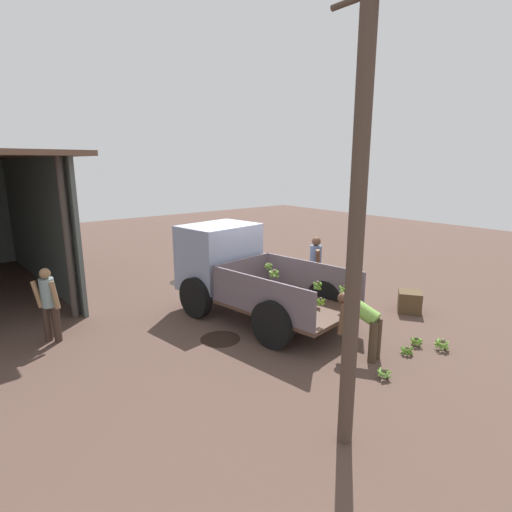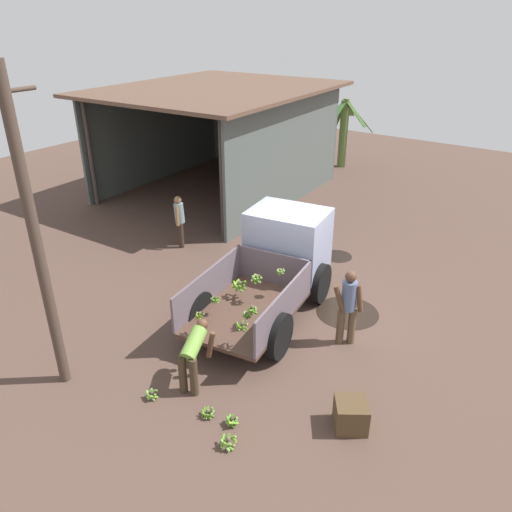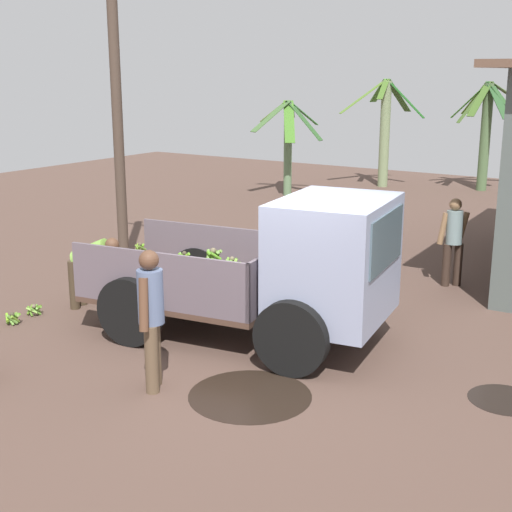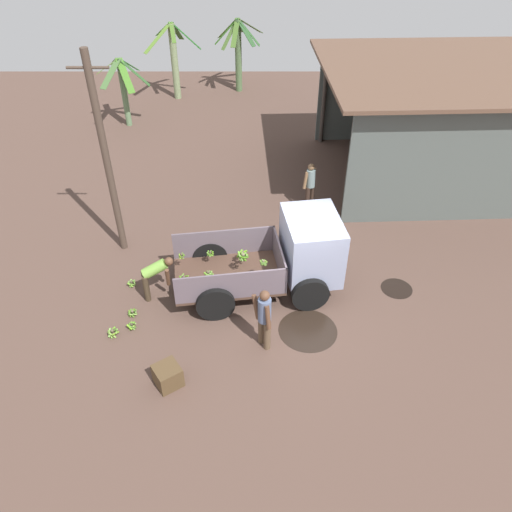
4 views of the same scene
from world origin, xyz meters
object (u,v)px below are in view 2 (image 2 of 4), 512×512
(utility_pole, at_px, (36,240))
(wooden_crate_0, at_px, (351,415))
(person_worker_loading, at_px, (194,352))
(banana_bunch_on_ground_3, at_px, (208,412))
(banana_bunch_on_ground_2, at_px, (152,394))
(person_foreground_visitor, at_px, (348,304))
(person_bystander_near_shed, at_px, (179,219))
(banana_bunch_on_ground_1, at_px, (232,421))
(banana_bunch_on_ground_0, at_px, (228,441))
(cargo_truck, at_px, (280,257))

(utility_pole, height_order, wooden_crate_0, utility_pole)
(person_worker_loading, bearing_deg, banana_bunch_on_ground_3, -140.11)
(utility_pole, xyz_separation_m, banana_bunch_on_ground_2, (0.56, -1.74, -2.80))
(person_foreground_visitor, xyz_separation_m, banana_bunch_on_ground_3, (-3.31, 0.98, -0.85))
(utility_pole, height_order, person_worker_loading, utility_pole)
(banana_bunch_on_ground_3, bearing_deg, wooden_crate_0, -60.24)
(utility_pole, height_order, banana_bunch_on_ground_3, utility_pole)
(person_bystander_near_shed, distance_m, banana_bunch_on_ground_3, 7.11)
(utility_pole, bearing_deg, banana_bunch_on_ground_3, -74.23)
(person_bystander_near_shed, bearing_deg, person_worker_loading, 93.13)
(banana_bunch_on_ground_2, height_order, banana_bunch_on_ground_3, banana_bunch_on_ground_2)
(banana_bunch_on_ground_1, bearing_deg, banana_bunch_on_ground_2, 101.41)
(person_bystander_near_shed, relative_size, banana_bunch_on_ground_3, 6.26)
(person_worker_loading, height_order, banana_bunch_on_ground_3, person_worker_loading)
(banana_bunch_on_ground_0, bearing_deg, banana_bunch_on_ground_3, 64.66)
(person_worker_loading, distance_m, person_bystander_near_shed, 6.18)
(cargo_truck, height_order, person_bystander_near_shed, cargo_truck)
(cargo_truck, height_order, banana_bunch_on_ground_2, cargo_truck)
(person_worker_loading, xyz_separation_m, banana_bunch_on_ground_1, (-0.44, -1.20, -0.62))
(banana_bunch_on_ground_3, xyz_separation_m, wooden_crate_0, (1.20, -2.10, 0.17))
(person_foreground_visitor, bearing_deg, utility_pole, -76.81)
(person_bystander_near_shed, xyz_separation_m, banana_bunch_on_ground_3, (-4.88, -5.12, -0.77))
(cargo_truck, relative_size, banana_bunch_on_ground_0, 14.93)
(banana_bunch_on_ground_1, xyz_separation_m, wooden_crate_0, (1.13, -1.64, 0.15))
(banana_bunch_on_ground_0, xyz_separation_m, banana_bunch_on_ground_3, (0.33, 0.70, -0.04))
(banana_bunch_on_ground_2, relative_size, banana_bunch_on_ground_3, 1.02)
(cargo_truck, height_order, wooden_crate_0, cargo_truck)
(banana_bunch_on_ground_0, bearing_deg, person_worker_loading, 59.36)
(banana_bunch_on_ground_3, bearing_deg, person_bystander_near_shed, 46.39)
(banana_bunch_on_ground_0, bearing_deg, utility_pole, 97.59)
(banana_bunch_on_ground_1, bearing_deg, person_foreground_visitor, -9.13)
(banana_bunch_on_ground_0, bearing_deg, person_bystander_near_shed, 48.18)
(person_bystander_near_shed, bearing_deg, wooden_crate_0, 111.00)
(person_bystander_near_shed, distance_m, banana_bunch_on_ground_0, 7.85)
(banana_bunch_on_ground_3, distance_m, wooden_crate_0, 2.43)
(utility_pole, relative_size, person_worker_loading, 4.82)
(person_foreground_visitor, relative_size, banana_bunch_on_ground_1, 6.66)
(person_bystander_near_shed, relative_size, banana_bunch_on_ground_0, 5.21)
(utility_pole, distance_m, wooden_crate_0, 5.96)
(person_foreground_visitor, xyz_separation_m, banana_bunch_on_ground_0, (-3.64, 0.28, -0.81))
(utility_pole, distance_m, banana_bunch_on_ground_2, 3.34)
(cargo_truck, relative_size, banana_bunch_on_ground_1, 17.43)
(cargo_truck, relative_size, banana_bunch_on_ground_2, 17.51)
(cargo_truck, relative_size, utility_pole, 0.78)
(cargo_truck, distance_m, banana_bunch_on_ground_2, 4.43)
(banana_bunch_on_ground_2, xyz_separation_m, banana_bunch_on_ground_3, (0.24, -1.11, -0.02))
(utility_pole, height_order, banana_bunch_on_ground_0, utility_pole)
(person_bystander_near_shed, height_order, banana_bunch_on_ground_3, person_bystander_near_shed)
(person_bystander_near_shed, distance_m, wooden_crate_0, 8.13)
(utility_pole, height_order, banana_bunch_on_ground_2, utility_pole)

